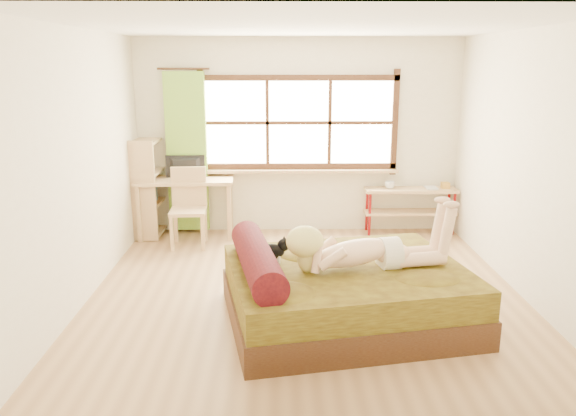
{
  "coord_description": "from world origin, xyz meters",
  "views": [
    {
      "loc": [
        -0.28,
        -5.6,
        2.37
      ],
      "look_at": [
        -0.18,
        0.2,
        0.86
      ],
      "focal_mm": 35.0,
      "sensor_mm": 36.0,
      "label": 1
    }
  ],
  "objects_px": {
    "woman": "(365,234)",
    "desk": "(185,186)",
    "pipe_shelf": "(411,200)",
    "kitten": "(270,250)",
    "bed": "(341,291)",
    "bookshelf": "(148,187)",
    "chair": "(189,203)"
  },
  "relations": [
    {
      "from": "woman",
      "to": "desk",
      "type": "distance_m",
      "value": 3.42
    },
    {
      "from": "desk",
      "to": "pipe_shelf",
      "type": "distance_m",
      "value": 3.17
    },
    {
      "from": "kitten",
      "to": "pipe_shelf",
      "type": "relative_size",
      "value": 0.25
    },
    {
      "from": "woman",
      "to": "kitten",
      "type": "xyz_separation_m",
      "value": [
        -0.87,
        0.15,
        -0.19
      ]
    },
    {
      "from": "bed",
      "to": "desk",
      "type": "distance_m",
      "value": 3.29
    },
    {
      "from": "bed",
      "to": "desk",
      "type": "xyz_separation_m",
      "value": [
        -1.86,
        2.68,
        0.42
      ]
    },
    {
      "from": "bookshelf",
      "to": "kitten",
      "type": "bearing_deg",
      "value": -55.35
    },
    {
      "from": "kitten",
      "to": "desk",
      "type": "xyz_separation_m",
      "value": [
        -1.2,
        2.57,
        0.04
      ]
    },
    {
      "from": "bed",
      "to": "pipe_shelf",
      "type": "xyz_separation_m",
      "value": [
        1.3,
        2.8,
        0.18
      ]
    },
    {
      "from": "kitten",
      "to": "bookshelf",
      "type": "xyz_separation_m",
      "value": [
        -1.71,
        2.61,
        0.02
      ]
    },
    {
      "from": "woman",
      "to": "bookshelf",
      "type": "height_order",
      "value": "bookshelf"
    },
    {
      "from": "pipe_shelf",
      "to": "kitten",
      "type": "bearing_deg",
      "value": -126.28
    },
    {
      "from": "kitten",
      "to": "desk",
      "type": "relative_size",
      "value": 0.24
    },
    {
      "from": "woman",
      "to": "chair",
      "type": "relative_size",
      "value": 1.47
    },
    {
      "from": "desk",
      "to": "bookshelf",
      "type": "relative_size",
      "value": 0.98
    },
    {
      "from": "pipe_shelf",
      "to": "bookshelf",
      "type": "xyz_separation_m",
      "value": [
        -3.67,
        -0.08,
        0.22
      ]
    },
    {
      "from": "kitten",
      "to": "bookshelf",
      "type": "height_order",
      "value": "bookshelf"
    },
    {
      "from": "woman",
      "to": "pipe_shelf",
      "type": "height_order",
      "value": "woman"
    },
    {
      "from": "pipe_shelf",
      "to": "bookshelf",
      "type": "height_order",
      "value": "bookshelf"
    },
    {
      "from": "woman",
      "to": "bed",
      "type": "bearing_deg",
      "value": 158.17
    },
    {
      "from": "desk",
      "to": "chair",
      "type": "xyz_separation_m",
      "value": [
        0.1,
        -0.36,
        -0.14
      ]
    },
    {
      "from": "bed",
      "to": "kitten",
      "type": "distance_m",
      "value": 0.77
    },
    {
      "from": "woman",
      "to": "desk",
      "type": "relative_size",
      "value": 1.13
    },
    {
      "from": "bed",
      "to": "woman",
      "type": "bearing_deg",
      "value": -21.83
    },
    {
      "from": "desk",
      "to": "bed",
      "type": "bearing_deg",
      "value": -57.92
    },
    {
      "from": "woman",
      "to": "chair",
      "type": "xyz_separation_m",
      "value": [
        -1.97,
        2.36,
        -0.29
      ]
    },
    {
      "from": "desk",
      "to": "pipe_shelf",
      "type": "bearing_deg",
      "value": -0.57
    },
    {
      "from": "desk",
      "to": "bookshelf",
      "type": "xyz_separation_m",
      "value": [
        -0.52,
        0.04,
        -0.02
      ]
    },
    {
      "from": "desk",
      "to": "bookshelf",
      "type": "distance_m",
      "value": 0.52
    },
    {
      "from": "bed",
      "to": "chair",
      "type": "height_order",
      "value": "chair"
    },
    {
      "from": "woman",
      "to": "chair",
      "type": "bearing_deg",
      "value": 119.19
    },
    {
      "from": "bed",
      "to": "chair",
      "type": "xyz_separation_m",
      "value": [
        -1.77,
        2.32,
        0.28
      ]
    }
  ]
}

